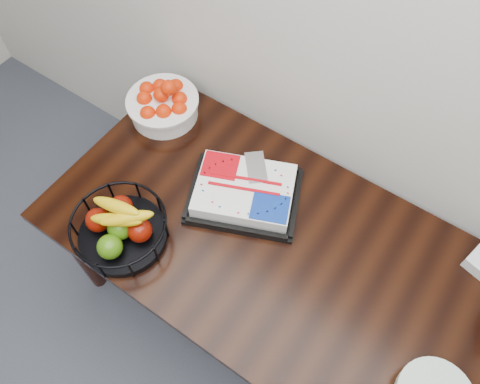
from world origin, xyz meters
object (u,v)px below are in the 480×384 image
Objects in this scene: cake_tray at (245,192)px; tangerine_bowl at (162,101)px; fruit_basket at (120,228)px; table at (280,257)px.

cake_tray is 1.67× the size of tangerine_bowl.
tangerine_bowl is at bearing 114.88° from fruit_basket.
table is at bearing 30.16° from fruit_basket.
tangerine_bowl reaches higher than fruit_basket.
tangerine_bowl is (-0.76, 0.26, 0.17)m from table.
cake_tray is 0.48m from fruit_basket.
table is 0.29m from cake_tray.
table is 0.61m from fruit_basket.
fruit_basket is at bearing -65.12° from tangerine_bowl.
table is 3.48× the size of cake_tray.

